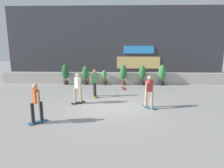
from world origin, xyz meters
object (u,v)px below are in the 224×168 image
object	(u,v)px
potted_plant_3	(123,73)
skateboard_near_camera	(123,88)
potted_plant_1	(85,74)
potted_plant_2	(104,77)
skater_by_wall_right	(95,82)
skater_by_wall_left	(36,102)
skater_foreground	(78,87)
potted_plant_4	(142,74)
potted_plant_0	(65,73)
potted_plant_5	(162,73)
skater_mid_plaza	(149,90)

from	to	relation	value
potted_plant_3	skateboard_near_camera	bearing A→B (deg)	-90.88
potted_plant_1	skateboard_near_camera	bearing A→B (deg)	-25.70
potted_plant_2	potted_plant_3	size ratio (longest dim) A/B	0.74
potted_plant_1	potted_plant_3	size ratio (longest dim) A/B	0.93
potted_plant_2	skateboard_near_camera	bearing A→B (deg)	-43.91
skater_by_wall_right	potted_plant_1	bearing A→B (deg)	107.43
skater_by_wall_left	skater_foreground	world-z (taller)	same
potted_plant_4	potted_plant_0	bearing A→B (deg)	180.00
potted_plant_2	skater_by_wall_left	size ratio (longest dim) A/B	0.69
potted_plant_3	potted_plant_5	xyz separation A→B (m)	(2.99, 0.00, 0.02)
potted_plant_2	skater_foreground	xyz separation A→B (m)	(-1.08, -5.08, 0.33)
potted_plant_3	skater_foreground	size ratio (longest dim) A/B	0.93
skater_mid_plaza	skateboard_near_camera	bearing A→B (deg)	105.55
potted_plant_1	skater_by_wall_left	world-z (taller)	skater_by_wall_left
potted_plant_4	potted_plant_5	world-z (taller)	potted_plant_5
potted_plant_4	skater_by_wall_left	xyz separation A→B (m)	(-5.21, -7.90, 0.05)
potted_plant_1	potted_plant_5	size ratio (longest dim) A/B	0.92
potted_plant_1	skater_by_wall_left	xyz separation A→B (m)	(-0.76, -7.90, 0.09)
potted_plant_5	skateboard_near_camera	distance (m)	3.45
skater_mid_plaza	potted_plant_3	bearing A→B (deg)	101.63
potted_plant_5	skater_by_wall_right	world-z (taller)	skater_by_wall_right
skater_mid_plaza	skateboard_near_camera	distance (m)	4.59
skater_mid_plaza	potted_plant_0	bearing A→B (deg)	134.94
skateboard_near_camera	potted_plant_1	bearing A→B (deg)	154.30
potted_plant_0	skater_by_wall_right	world-z (taller)	skater_by_wall_right
potted_plant_3	skater_mid_plaza	world-z (taller)	skater_mid_plaza
potted_plant_0	skateboard_near_camera	xyz separation A→B (m)	(4.54, -1.42, -0.88)
potted_plant_1	skater_foreground	world-z (taller)	skater_foreground
potted_plant_5	skater_mid_plaza	xyz separation A→B (m)	(-1.81, -5.76, 0.00)
skater_foreground	potted_plant_5	bearing A→B (deg)	42.40
potted_plant_0	skateboard_near_camera	size ratio (longest dim) A/B	1.96
potted_plant_3	skateboard_near_camera	distance (m)	1.66
potted_plant_2	skater_foreground	world-z (taller)	skater_foreground
skater_by_wall_right	skater_foreground	world-z (taller)	same
potted_plant_4	potted_plant_5	distance (m)	1.52
skater_by_wall_left	skater_mid_plaza	distance (m)	5.37
potted_plant_5	skateboard_near_camera	bearing A→B (deg)	-154.76
skater_by_wall_left	skater_foreground	bearing A→B (deg)	67.59
potted_plant_2	skater_by_wall_right	size ratio (longest dim) A/B	0.69
skater_mid_plaza	potted_plant_4	bearing A→B (deg)	87.12
potted_plant_5	potted_plant_2	bearing A→B (deg)	180.00
potted_plant_5	skater_mid_plaza	bearing A→B (deg)	-107.41
potted_plant_1	potted_plant_3	world-z (taller)	potted_plant_3
potted_plant_4	skater_foreground	bearing A→B (deg)	-128.54
potted_plant_3	skater_by_wall_left	size ratio (longest dim) A/B	0.93
potted_plant_1	potted_plant_4	world-z (taller)	potted_plant_4
potted_plant_1	skater_foreground	size ratio (longest dim) A/B	0.87
skater_mid_plaza	skateboard_near_camera	size ratio (longest dim) A/B	2.07
potted_plant_0	skater_by_wall_left	xyz separation A→B (m)	(0.83, -7.90, 0.00)
potted_plant_3	skateboard_near_camera	xyz separation A→B (m)	(-0.02, -1.42, -0.86)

